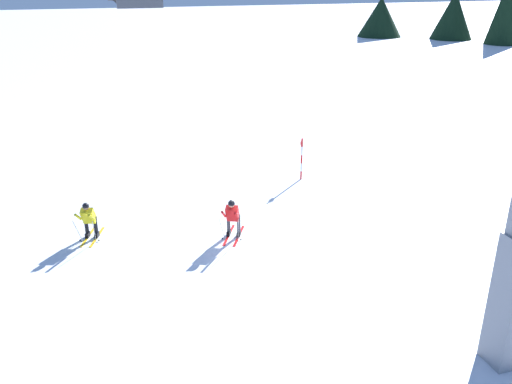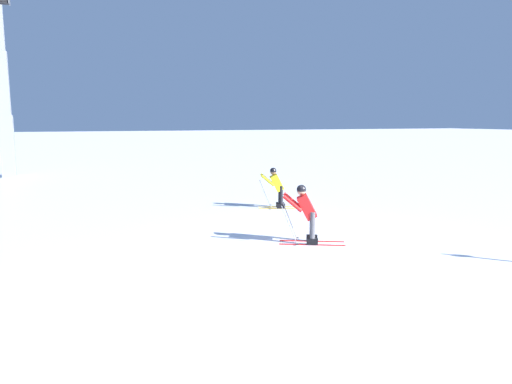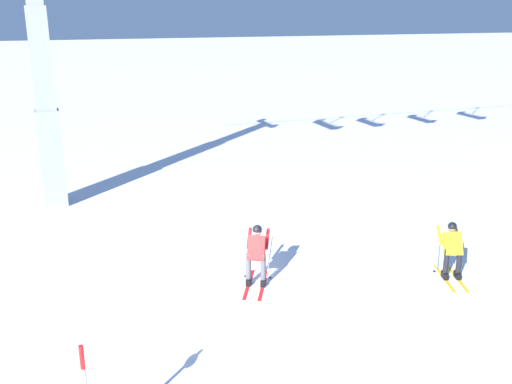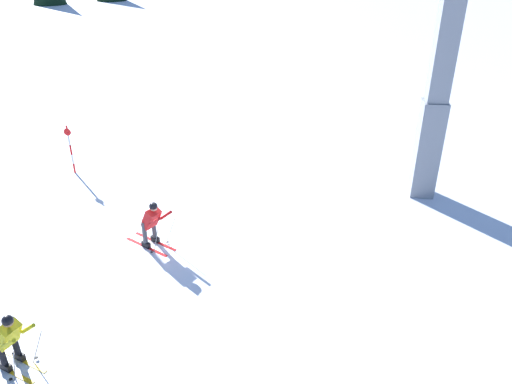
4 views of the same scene
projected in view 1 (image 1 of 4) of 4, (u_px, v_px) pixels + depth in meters
The scene contains 5 objects.
ground_plane at pixel (257, 231), 19.49m from camera, with size 260.00×260.00×0.00m, color white.
skier_carving_main at pixel (232, 216), 18.68m from camera, with size 1.24×1.68×1.61m.
trail_marker_pole at pixel (302, 157), 23.93m from camera, with size 0.07×0.28×1.91m.
skier_distant_uphill at pixel (89, 218), 18.60m from camera, with size 1.02×1.61×1.55m.
tree_line_ridge at pixel (509, 14), 67.99m from camera, with size 30.09×32.49×8.93m.
Camera 1 is at (5.25, 16.69, 8.72)m, focal length 37.89 mm.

